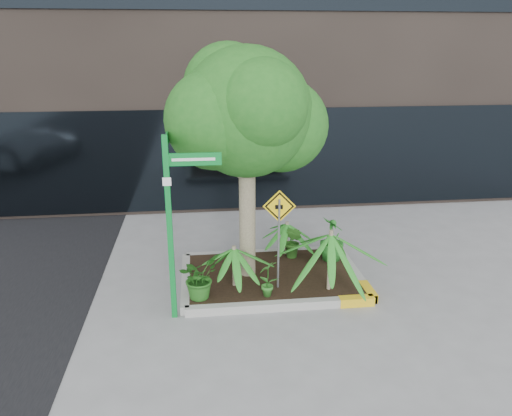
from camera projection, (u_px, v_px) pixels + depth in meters
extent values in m
plane|color=gray|center=(263.00, 288.00, 9.09)|extent=(80.00, 80.00, 0.00)
cube|color=#9E9E99|center=(264.00, 254.00, 10.41)|extent=(3.20, 0.15, 0.15)
cube|color=#9E9E99|center=(281.00, 306.00, 8.34)|extent=(3.20, 0.15, 0.15)
cube|color=#9E9E99|center=(186.00, 281.00, 9.19)|extent=(0.15, 2.20, 0.15)
cube|color=#9E9E99|center=(354.00, 272.00, 9.56)|extent=(0.15, 2.20, 0.15)
cube|color=yellow|center=(356.00, 301.00, 8.49)|extent=(0.60, 0.17, 0.15)
cube|color=black|center=(271.00, 275.00, 9.36)|extent=(3.05, 2.05, 0.06)
cylinder|color=tan|center=(247.00, 211.00, 8.97)|extent=(0.30, 0.30, 2.77)
cylinder|color=tan|center=(252.00, 155.00, 8.67)|extent=(0.52, 0.15, 0.90)
sphere|color=#1E5F1B|center=(247.00, 112.00, 8.42)|extent=(2.22, 2.22, 2.22)
sphere|color=#1E5F1B|center=(281.00, 125.00, 8.85)|extent=(1.66, 1.66, 1.66)
sphere|color=#1E5F1B|center=(214.00, 120.00, 8.22)|extent=(1.66, 1.66, 1.66)
sphere|color=#1E5F1B|center=(262.00, 105.00, 7.86)|extent=(1.48, 1.48, 1.48)
sphere|color=#1E5F1B|center=(228.00, 88.00, 8.71)|extent=(1.57, 1.57, 1.57)
cylinder|color=tan|center=(330.00, 260.00, 8.59)|extent=(0.07, 0.07, 1.10)
cylinder|color=tan|center=(234.00, 266.00, 8.79)|extent=(0.07, 0.07, 0.75)
cylinder|color=tan|center=(287.00, 238.00, 10.11)|extent=(0.07, 0.07, 0.70)
imported|color=#215B1A|center=(199.00, 277.00, 8.36)|extent=(0.94, 0.94, 0.75)
imported|color=#217022|center=(332.00, 239.00, 9.82)|extent=(0.60, 0.60, 0.88)
imported|color=#2A6E22|center=(268.00, 278.00, 8.42)|extent=(0.49, 0.49, 0.66)
imported|color=#255819|center=(293.00, 242.00, 9.93)|extent=(0.52, 0.52, 0.68)
cube|color=#0B832E|center=(170.00, 231.00, 7.69)|extent=(0.09, 0.09, 2.99)
cube|color=#0B832E|center=(193.00, 159.00, 7.39)|extent=(0.83, 0.04, 0.19)
cube|color=#0B832E|center=(167.00, 140.00, 7.66)|extent=(0.04, 0.83, 0.19)
cube|color=white|center=(193.00, 159.00, 7.37)|extent=(0.64, 0.01, 0.04)
cube|color=white|center=(166.00, 140.00, 7.66)|extent=(0.01, 0.64, 0.04)
cube|color=white|center=(167.00, 182.00, 7.40)|extent=(0.13, 0.01, 0.13)
cylinder|color=slate|center=(279.00, 245.00, 8.52)|extent=(0.05, 0.13, 1.66)
cube|color=yellow|center=(279.00, 206.00, 8.28)|extent=(0.55, 0.07, 0.56)
cube|color=black|center=(279.00, 206.00, 8.27)|extent=(0.49, 0.05, 0.49)
cube|color=yellow|center=(279.00, 206.00, 8.27)|extent=(0.42, 0.05, 0.42)
cube|color=black|center=(279.00, 207.00, 8.27)|extent=(0.13, 0.02, 0.07)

